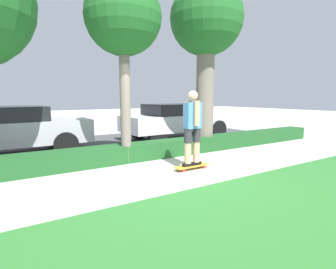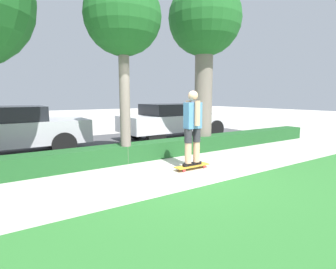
{
  "view_description": "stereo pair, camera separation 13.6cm",
  "coord_description": "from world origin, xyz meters",
  "px_view_note": "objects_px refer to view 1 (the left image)",
  "views": [
    {
      "loc": [
        -3.08,
        -4.71,
        1.7
      ],
      "look_at": [
        0.22,
        0.6,
        0.79
      ],
      "focal_mm": 28.0,
      "sensor_mm": 36.0,
      "label": 1
    },
    {
      "loc": [
        -3.2,
        -4.64,
        1.7
      ],
      "look_at": [
        0.22,
        0.6,
        0.79
      ],
      "focal_mm": 28.0,
      "sensor_mm": 36.0,
      "label": 2
    }
  ],
  "objects_px": {
    "skater_person": "(192,126)",
    "tree_far": "(206,25)",
    "parked_car_front": "(9,129)",
    "skateboard": "(192,166)",
    "parked_car_middle": "(178,120)",
    "tree_mid": "(123,19)"
  },
  "relations": [
    {
      "from": "tree_mid",
      "to": "parked_car_middle",
      "type": "height_order",
      "value": "tree_mid"
    },
    {
      "from": "parked_car_front",
      "to": "skater_person",
      "type": "bearing_deg",
      "value": -48.13
    },
    {
      "from": "skateboard",
      "to": "tree_mid",
      "type": "bearing_deg",
      "value": 128.3
    },
    {
      "from": "tree_far",
      "to": "parked_car_middle",
      "type": "bearing_deg",
      "value": 76.57
    },
    {
      "from": "skateboard",
      "to": "parked_car_front",
      "type": "height_order",
      "value": "parked_car_front"
    },
    {
      "from": "parked_car_front",
      "to": "tree_far",
      "type": "bearing_deg",
      "value": -23.3
    },
    {
      "from": "tree_mid",
      "to": "parked_car_front",
      "type": "bearing_deg",
      "value": 134.06
    },
    {
      "from": "skater_person",
      "to": "tree_mid",
      "type": "relative_size",
      "value": 0.38
    },
    {
      "from": "tree_mid",
      "to": "parked_car_middle",
      "type": "xyz_separation_m",
      "value": [
        3.38,
        2.65,
        -2.75
      ]
    },
    {
      "from": "skater_person",
      "to": "tree_far",
      "type": "height_order",
      "value": "tree_far"
    },
    {
      "from": "skater_person",
      "to": "tree_far",
      "type": "bearing_deg",
      "value": 43.8
    },
    {
      "from": "tree_far",
      "to": "parked_car_middle",
      "type": "height_order",
      "value": "tree_far"
    },
    {
      "from": "tree_far",
      "to": "parked_car_front",
      "type": "bearing_deg",
      "value": 157.02
    },
    {
      "from": "skateboard",
      "to": "tree_far",
      "type": "height_order",
      "value": "tree_far"
    },
    {
      "from": "tree_mid",
      "to": "parked_car_middle",
      "type": "bearing_deg",
      "value": 38.05
    },
    {
      "from": "skateboard",
      "to": "tree_mid",
      "type": "relative_size",
      "value": 0.2
    },
    {
      "from": "tree_mid",
      "to": "parked_car_front",
      "type": "xyz_separation_m",
      "value": [
        -2.5,
        2.59,
        -2.75
      ]
    },
    {
      "from": "skater_person",
      "to": "parked_car_front",
      "type": "distance_m",
      "value": 5.33
    },
    {
      "from": "skateboard",
      "to": "parked_car_front",
      "type": "distance_m",
      "value": 5.37
    },
    {
      "from": "skateboard",
      "to": "parked_car_middle",
      "type": "distance_m",
      "value": 4.68
    },
    {
      "from": "skater_person",
      "to": "tree_far",
      "type": "xyz_separation_m",
      "value": [
        1.76,
        1.68,
        2.82
      ]
    },
    {
      "from": "skater_person",
      "to": "parked_car_front",
      "type": "relative_size",
      "value": 0.4
    }
  ]
}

